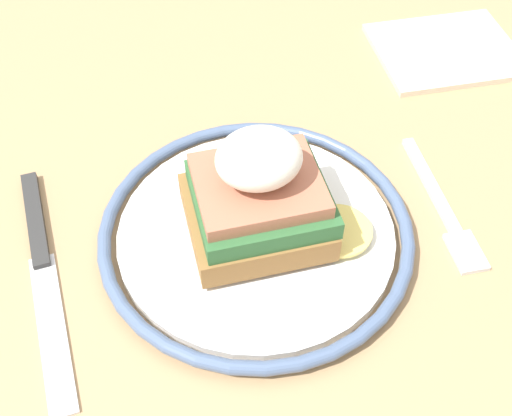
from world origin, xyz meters
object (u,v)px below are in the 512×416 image
(knife, at_px, (42,261))
(plate, at_px, (256,232))
(fork, at_px, (443,208))
(napkin, at_px, (446,50))
(sandwich, at_px, (259,196))

(knife, bearing_deg, plate, 174.01)
(fork, xyz_separation_m, napkin, (-0.09, -0.19, 0.00))
(plate, xyz_separation_m, fork, (-0.15, 0.01, -0.01))
(fork, bearing_deg, sandwich, -3.44)
(sandwich, xyz_separation_m, knife, (0.16, -0.02, -0.04))
(knife, bearing_deg, fork, 175.32)
(plate, relative_size, knife, 1.10)
(plate, relative_size, sandwich, 1.79)
(plate, xyz_separation_m, knife, (0.16, -0.02, -0.01))
(plate, distance_m, knife, 0.16)
(plate, height_order, sandwich, sandwich)
(sandwich, height_order, napkin, sandwich)
(plate, xyz_separation_m, sandwich, (-0.00, -0.00, 0.04))
(plate, relative_size, fork, 1.67)
(fork, xyz_separation_m, knife, (0.30, -0.02, 0.00))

